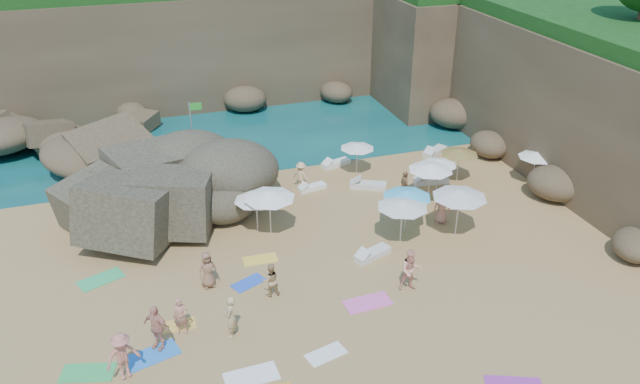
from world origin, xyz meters
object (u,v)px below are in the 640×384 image
object	(u,v)px
person_stand_1	(271,280)
person_stand_5	(182,181)
flag_pole	(193,124)
rock_outcrop	(164,210)
person_stand_3	(405,186)
parasol_2	(439,162)
lounger_0	(312,187)
parasol_0	(256,197)
person_stand_2	(301,176)
person_stand_4	(442,207)
person_stand_6	(231,317)
parasol_1	(357,146)

from	to	relation	value
person_stand_1	person_stand_5	bearing A→B (deg)	-74.11
flag_pole	rock_outcrop	bearing A→B (deg)	-114.43
rock_outcrop	person_stand_3	size ratio (longest dim) A/B	5.10
parasol_2	lounger_0	distance (m)	7.06
parasol_0	person_stand_2	distance (m)	5.11
parasol_0	person_stand_1	xyz separation A→B (m)	(-0.63, -5.23, -1.12)
person_stand_1	person_stand_3	bearing A→B (deg)	-143.59
parasol_2	person_stand_5	distance (m)	13.91
rock_outcrop	flag_pole	distance (m)	6.54
person_stand_3	person_stand_4	world-z (taller)	person_stand_4
person_stand_6	parasol_0	bearing A→B (deg)	-175.17
flag_pole	person_stand_3	distance (m)	13.10
person_stand_2	parasol_0	bearing A→B (deg)	94.66
lounger_0	person_stand_1	xyz separation A→B (m)	(-4.50, -8.64, 0.63)
person_stand_3	person_stand_5	distance (m)	11.98
parasol_0	parasol_1	world-z (taller)	parasol_0
rock_outcrop	parasol_2	bearing A→B (deg)	-9.79
flag_pole	person_stand_5	world-z (taller)	flag_pole
lounger_0	person_stand_5	world-z (taller)	person_stand_5
parasol_0	person_stand_6	world-z (taller)	parasol_0
person_stand_4	person_stand_5	xyz separation A→B (m)	(-11.98, 6.94, 0.01)
parasol_2	person_stand_4	size ratio (longest dim) A/B	1.17
parasol_1	parasol_0	bearing A→B (deg)	-146.65
person_stand_1	person_stand_2	xyz separation A→B (m)	(3.97, 8.94, 0.04)
person_stand_2	person_stand_1	bearing A→B (deg)	112.67
person_stand_3	person_stand_4	distance (m)	2.83
rock_outcrop	person_stand_1	distance (m)	9.56
parasol_0	lounger_0	xyz separation A→B (m)	(3.87, 3.41, -1.75)
parasol_1	person_stand_6	size ratio (longest dim) A/B	1.13
parasol_2	lounger_0	bearing A→B (deg)	160.40
flag_pole	parasol_0	world-z (taller)	flag_pole
person_stand_4	lounger_0	bearing A→B (deg)	151.73
person_stand_3	lounger_0	bearing A→B (deg)	65.02
person_stand_1	person_stand_4	bearing A→B (deg)	-159.05
lounger_0	rock_outcrop	bearing A→B (deg)	167.06
person_stand_4	person_stand_6	bearing A→B (deg)	-137.27
lounger_0	person_stand_2	xyz separation A→B (m)	(-0.53, 0.31, 0.67)
person_stand_3	person_stand_5	world-z (taller)	person_stand_5
parasol_1	person_stand_4	world-z (taller)	parasol_1
rock_outcrop	flag_pole	size ratio (longest dim) A/B	2.27
parasol_1	person_stand_3	bearing A→B (deg)	-72.77
rock_outcrop	person_stand_1	bearing A→B (deg)	-68.09
person_stand_2	person_stand_3	bearing A→B (deg)	-165.42
rock_outcrop	person_stand_5	size ratio (longest dim) A/B	4.97
parasol_0	person_stand_3	bearing A→B (deg)	4.73
person_stand_1	lounger_0	bearing A→B (deg)	-114.92
person_stand_5	person_stand_3	bearing A→B (deg)	-40.06
person_stand_5	flag_pole	bearing A→B (deg)	52.99
lounger_0	person_stand_2	distance (m)	0.91
person_stand_2	person_stand_3	distance (m)	5.73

